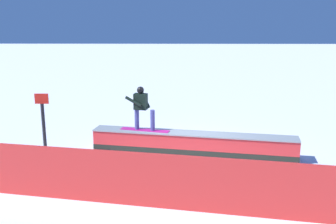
{
  "coord_description": "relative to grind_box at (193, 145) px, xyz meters",
  "views": [
    {
      "loc": [
        0.58,
        11.3,
        4.09
      ],
      "look_at": [
        0.75,
        0.86,
        1.6
      ],
      "focal_mm": 40.77,
      "sensor_mm": 36.0,
      "label": 1
    }
  ],
  "objects": [
    {
      "name": "ground_plane",
      "position": [
        0.0,
        0.0,
        -0.33
      ],
      "size": [
        120.0,
        120.0,
        0.0
      ],
      "primitive_type": "plane",
      "color": "white"
    },
    {
      "name": "snowboarder",
      "position": [
        1.59,
        -0.29,
        1.15
      ],
      "size": [
        1.6,
        0.68,
        1.39
      ],
      "color": "#C01F7F",
      "rests_on": "grind_box"
    },
    {
      "name": "trail_marker",
      "position": [
        4.47,
        0.43,
        0.75
      ],
      "size": [
        0.4,
        0.1,
        2.03
      ],
      "color": "#262628",
      "rests_on": "ground_plane"
    },
    {
      "name": "safety_fence",
      "position": [
        0.0,
        3.62,
        0.3
      ],
      "size": [
        12.37,
        2.3,
        1.27
      ],
      "primitive_type": "cube",
      "rotation": [
        0.0,
        0.0,
        -0.18
      ],
      "color": "red",
      "rests_on": "ground_plane"
    },
    {
      "name": "grind_box",
      "position": [
        0.0,
        0.0,
        0.0
      ],
      "size": [
        6.34,
        1.74,
        0.73
      ],
      "color": "red",
      "rests_on": "ground_plane"
    }
  ]
}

